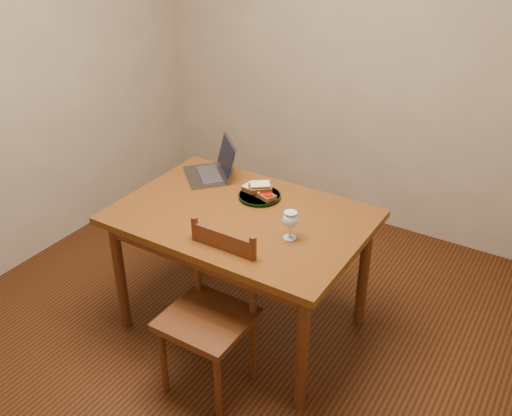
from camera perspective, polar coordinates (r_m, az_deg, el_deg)
The scene contains 11 objects.
floor at distance 3.37m, azimuth -2.27°, elevation -12.29°, with size 3.20×3.20×0.02m, color black.
back_wall at distance 4.05m, azimuth 10.61°, elevation 15.74°, with size 3.20×0.02×2.60m, color gray.
left_wall at distance 3.79m, azimuth -23.93°, elevation 12.81°, with size 0.02×3.20×2.60m, color gray.
table at distance 3.03m, azimuth -1.44°, elevation -1.99°, with size 1.30×0.90×0.74m.
chair at distance 2.78m, azimuth -4.68°, elevation -9.95°, with size 0.41×0.39×0.44m.
plate at distance 3.13m, azimuth 0.36°, elevation 1.18°, with size 0.23×0.23×0.02m, color black.
sandwich_cheese at distance 3.14m, azimuth -0.14°, elevation 1.92°, with size 0.13×0.08×0.04m, color #381E0C, non-canonical shape.
sandwich_tomato at distance 3.09m, azimuth 0.96°, elevation 1.34°, with size 0.12×0.07×0.04m, color #381E0C, non-canonical shape.
sandwich_top at distance 3.11m, azimuth 0.42°, elevation 2.12°, with size 0.12×0.07×0.04m, color #381E0C, non-canonical shape.
milk_glass at distance 2.75m, azimuth 3.44°, elevation -1.73°, with size 0.08×0.08×0.15m, color white, non-canonical shape.
laptop at distance 3.36m, azimuth -4.09°, elevation 4.15°, with size 0.41×0.40×0.22m.
Camera 1 is at (1.43, -2.06, 2.25)m, focal length 40.00 mm.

